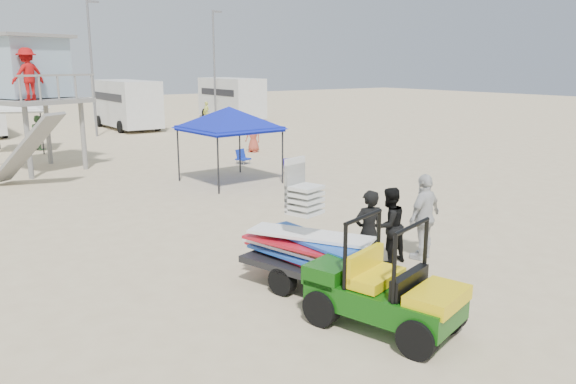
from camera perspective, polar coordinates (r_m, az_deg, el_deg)
ground at (r=11.43m, az=6.69°, el=-9.46°), size 140.00×140.00×0.00m
utility_cart at (r=9.43m, az=9.85°, el=-8.85°), size 1.85×2.68×1.86m
surf_trailer at (r=11.08m, az=1.33°, el=-5.02°), size 1.96×2.80×2.26m
man_left at (r=11.80m, az=8.17°, el=-4.11°), size 0.75×0.59×1.81m
man_mid at (r=12.55m, az=10.22°, el=-3.38°), size 0.83×0.65×1.71m
man_right at (r=12.96m, az=13.68°, el=-2.46°), size 1.22×0.70×1.96m
lifeguard_tower at (r=25.24m, az=-24.82°, el=10.96°), size 4.33×4.33×5.36m
canopy_blue at (r=20.79m, az=-6.03°, el=8.23°), size 3.15×3.15×3.22m
canopy_white_c at (r=31.29m, az=-25.94°, el=8.73°), size 3.38×3.38×3.31m
beach_chair_b at (r=25.04m, az=-4.70°, el=3.60°), size 0.68×0.74×0.64m
beach_chair_c at (r=22.47m, az=0.38°, el=2.58°), size 0.65×0.71×0.64m
rv_mid_right at (r=40.12m, az=-16.11°, el=8.76°), size 2.64×7.00×3.25m
rv_far_right at (r=45.19m, az=-5.79°, el=9.60°), size 2.64×6.60×3.25m
light_pole_left at (r=36.28m, az=-19.29°, el=11.65°), size 0.14×0.14×8.00m
light_pole_right at (r=41.06m, az=-7.49°, el=12.30°), size 0.14×0.14×8.00m
distant_beachgoers at (r=32.13m, az=-14.80°, el=6.22°), size 14.08×15.29×1.77m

